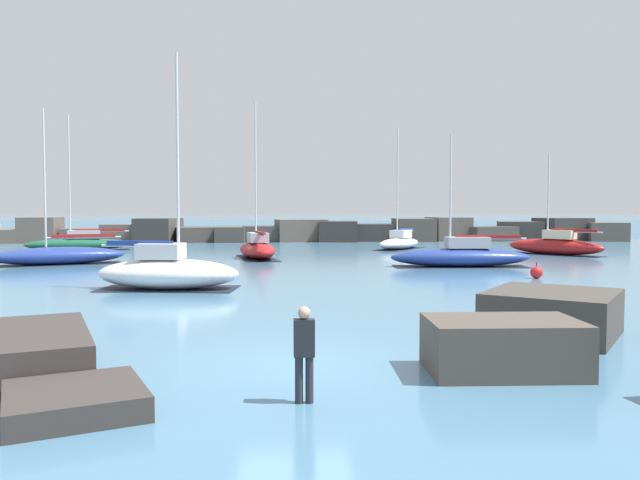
{
  "coord_description": "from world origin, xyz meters",
  "views": [
    {
      "loc": [
        -0.43,
        -13.39,
        3.34
      ],
      "look_at": [
        2.44,
        25.98,
        1.37
      ],
      "focal_mm": 35.0,
      "sensor_mm": 36.0,
      "label": 1
    }
  ],
  "objects_px": {
    "sailboat_moored_2": "(168,272)",
    "sailboat_moored_6": "(57,255)",
    "mooring_buoy_orange_near": "(536,272)",
    "sailboat_moored_5": "(555,245)",
    "person_on_rocks": "(304,349)",
    "sailboat_moored_4": "(257,249)",
    "sailboat_moored_3": "(79,243)",
    "sailboat_moored_7": "(399,242)",
    "sailboat_moored_0": "(461,256)"
  },
  "relations": [
    {
      "from": "sailboat_moored_3",
      "to": "sailboat_moored_0",
      "type": "bearing_deg",
      "value": -31.39
    },
    {
      "from": "sailboat_moored_3",
      "to": "sailboat_moored_6",
      "type": "relative_size",
      "value": 1.17
    },
    {
      "from": "sailboat_moored_4",
      "to": "person_on_rocks",
      "type": "xyz_separation_m",
      "value": [
        1.68,
        -31.56,
        0.27
      ]
    },
    {
      "from": "sailboat_moored_0",
      "to": "mooring_buoy_orange_near",
      "type": "relative_size",
      "value": 10.39
    },
    {
      "from": "sailboat_moored_0",
      "to": "person_on_rocks",
      "type": "relative_size",
      "value": 4.87
    },
    {
      "from": "sailboat_moored_2",
      "to": "person_on_rocks",
      "type": "xyz_separation_m",
      "value": [
        4.96,
        -15.68,
        0.21
      ]
    },
    {
      "from": "sailboat_moored_6",
      "to": "mooring_buoy_orange_near",
      "type": "xyz_separation_m",
      "value": [
        25.56,
        -9.31,
        -0.27
      ]
    },
    {
      "from": "sailboat_moored_5",
      "to": "person_on_rocks",
      "type": "relative_size",
      "value": 4.37
    },
    {
      "from": "sailboat_moored_7",
      "to": "sailboat_moored_2",
      "type": "bearing_deg",
      "value": -120.74
    },
    {
      "from": "mooring_buoy_orange_near",
      "to": "person_on_rocks",
      "type": "relative_size",
      "value": 0.47
    },
    {
      "from": "sailboat_moored_7",
      "to": "mooring_buoy_orange_near",
      "type": "xyz_separation_m",
      "value": [
        2.16,
        -22.23,
        -0.29
      ]
    },
    {
      "from": "person_on_rocks",
      "to": "sailboat_moored_0",
      "type": "bearing_deg",
      "value": 67.41
    },
    {
      "from": "sailboat_moored_3",
      "to": "sailboat_moored_7",
      "type": "distance_m",
      "value": 26.06
    },
    {
      "from": "sailboat_moored_5",
      "to": "sailboat_moored_6",
      "type": "bearing_deg",
      "value": -170.32
    },
    {
      "from": "sailboat_moored_3",
      "to": "sailboat_moored_7",
      "type": "relative_size",
      "value": 1.08
    },
    {
      "from": "sailboat_moored_3",
      "to": "sailboat_moored_6",
      "type": "distance_m",
      "value": 13.31
    },
    {
      "from": "sailboat_moored_5",
      "to": "sailboat_moored_6",
      "type": "relative_size",
      "value": 0.79
    },
    {
      "from": "sailboat_moored_2",
      "to": "sailboat_moored_6",
      "type": "distance_m",
      "value": 14.75
    },
    {
      "from": "sailboat_moored_5",
      "to": "sailboat_moored_7",
      "type": "bearing_deg",
      "value": 144.2
    },
    {
      "from": "sailboat_moored_5",
      "to": "sailboat_moored_3",
      "type": "bearing_deg",
      "value": 168.49
    },
    {
      "from": "sailboat_moored_0",
      "to": "mooring_buoy_orange_near",
      "type": "height_order",
      "value": "sailboat_moored_0"
    },
    {
      "from": "sailboat_moored_5",
      "to": "sailboat_moored_6",
      "type": "xyz_separation_m",
      "value": [
        -33.41,
        -5.7,
        -0.12
      ]
    },
    {
      "from": "sailboat_moored_4",
      "to": "sailboat_moored_6",
      "type": "relative_size",
      "value": 1.13
    },
    {
      "from": "sailboat_moored_2",
      "to": "sailboat_moored_5",
      "type": "relative_size",
      "value": 1.33
    },
    {
      "from": "sailboat_moored_7",
      "to": "sailboat_moored_3",
      "type": "bearing_deg",
      "value": 179.73
    },
    {
      "from": "mooring_buoy_orange_near",
      "to": "sailboat_moored_3",
      "type": "bearing_deg",
      "value": 141.61
    },
    {
      "from": "sailboat_moored_2",
      "to": "sailboat_moored_7",
      "type": "distance_m",
      "value": 29.01
    },
    {
      "from": "person_on_rocks",
      "to": "sailboat_moored_3",
      "type": "bearing_deg",
      "value": 111.66
    },
    {
      "from": "sailboat_moored_4",
      "to": "sailboat_moored_5",
      "type": "xyz_separation_m",
      "value": [
        21.57,
        1.83,
        0.01
      ]
    },
    {
      "from": "sailboat_moored_0",
      "to": "sailboat_moored_5",
      "type": "bearing_deg",
      "value": 42.27
    },
    {
      "from": "sailboat_moored_6",
      "to": "person_on_rocks",
      "type": "bearing_deg",
      "value": -63.98
    },
    {
      "from": "sailboat_moored_0",
      "to": "sailboat_moored_2",
      "type": "distance_m",
      "value": 17.63
    },
    {
      "from": "sailboat_moored_4",
      "to": "mooring_buoy_orange_near",
      "type": "height_order",
      "value": "sailboat_moored_4"
    },
    {
      "from": "sailboat_moored_0",
      "to": "mooring_buoy_orange_near",
      "type": "xyz_separation_m",
      "value": [
        1.8,
        -6.24,
        -0.34
      ]
    },
    {
      "from": "sailboat_moored_3",
      "to": "sailboat_moored_4",
      "type": "bearing_deg",
      "value": -32.32
    },
    {
      "from": "sailboat_moored_6",
      "to": "person_on_rocks",
      "type": "relative_size",
      "value": 5.54
    },
    {
      "from": "sailboat_moored_7",
      "to": "mooring_buoy_orange_near",
      "type": "bearing_deg",
      "value": -84.45
    },
    {
      "from": "sailboat_moored_3",
      "to": "person_on_rocks",
      "type": "height_order",
      "value": "sailboat_moored_3"
    },
    {
      "from": "sailboat_moored_3",
      "to": "person_on_rocks",
      "type": "bearing_deg",
      "value": -68.34
    },
    {
      "from": "sailboat_moored_3",
      "to": "sailboat_moored_7",
      "type": "bearing_deg",
      "value": -0.27
    },
    {
      "from": "sailboat_moored_0",
      "to": "sailboat_moored_6",
      "type": "distance_m",
      "value": 23.95
    },
    {
      "from": "sailboat_moored_4",
      "to": "sailboat_moored_5",
      "type": "bearing_deg",
      "value": 4.84
    },
    {
      "from": "sailboat_moored_2",
      "to": "sailboat_moored_4",
      "type": "xyz_separation_m",
      "value": [
        3.28,
        15.89,
        -0.07
      ]
    },
    {
      "from": "sailboat_moored_4",
      "to": "mooring_buoy_orange_near",
      "type": "bearing_deg",
      "value": -43.87
    },
    {
      "from": "sailboat_moored_5",
      "to": "mooring_buoy_orange_near",
      "type": "xyz_separation_m",
      "value": [
        -7.85,
        -15.01,
        -0.38
      ]
    },
    {
      "from": "sailboat_moored_2",
      "to": "sailboat_moored_6",
      "type": "relative_size",
      "value": 1.05
    },
    {
      "from": "sailboat_moored_5",
      "to": "sailboat_moored_7",
      "type": "height_order",
      "value": "sailboat_moored_7"
    },
    {
      "from": "sailboat_moored_0",
      "to": "sailboat_moored_5",
      "type": "xyz_separation_m",
      "value": [
        9.65,
        8.77,
        0.05
      ]
    },
    {
      "from": "sailboat_moored_3",
      "to": "mooring_buoy_orange_near",
      "type": "relative_size",
      "value": 13.81
    },
    {
      "from": "sailboat_moored_6",
      "to": "sailboat_moored_7",
      "type": "height_order",
      "value": "sailboat_moored_7"
    }
  ]
}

